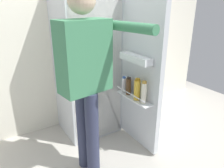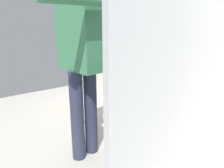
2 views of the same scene
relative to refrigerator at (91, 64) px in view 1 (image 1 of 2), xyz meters
The scene contains 4 objects.
ground_plane 0.99m from the refrigerator, 93.78° to the right, with size 5.06×5.06×0.00m, color #B7B2A8.
kitchen_wall 0.60m from the refrigerator, 94.59° to the left, with size 4.40×0.10×2.65m, color silver.
refrigerator is the anchor object (origin of this frame).
person 0.73m from the refrigerator, 119.79° to the right, with size 0.62×0.70×1.68m.
Camera 1 is at (-1.04, -1.72, 1.55)m, focal length 34.48 mm.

